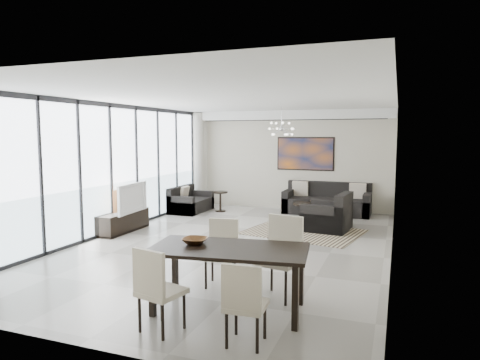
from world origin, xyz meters
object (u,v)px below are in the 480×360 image
at_px(sofa_main, 327,203).
at_px(dining_table, 229,254).
at_px(television, 128,198).
at_px(coffee_table, 314,209).
at_px(tv_console, 123,222).

xyz_separation_m(sofa_main, dining_table, (-0.09, -7.17, 0.43)).
bearing_deg(television, coffee_table, -51.70).
xyz_separation_m(sofa_main, television, (-3.82, -3.96, 0.50)).
xyz_separation_m(coffee_table, tv_console, (-3.75, -3.22, 0.01)).
height_order(tv_console, television, television).
relative_size(coffee_table, tv_console, 0.75).
distance_m(television, dining_table, 4.92).
relative_size(sofa_main, tv_console, 1.61).
bearing_deg(tv_console, coffee_table, 40.66).
height_order(coffee_table, sofa_main, sofa_main).
bearing_deg(dining_table, tv_console, 140.19).
height_order(television, dining_table, television).
bearing_deg(television, tv_console, 76.03).
distance_m(coffee_table, tv_console, 4.94).
height_order(coffee_table, television, television).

